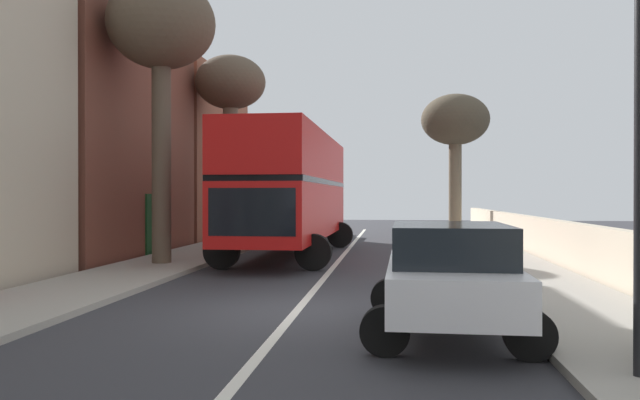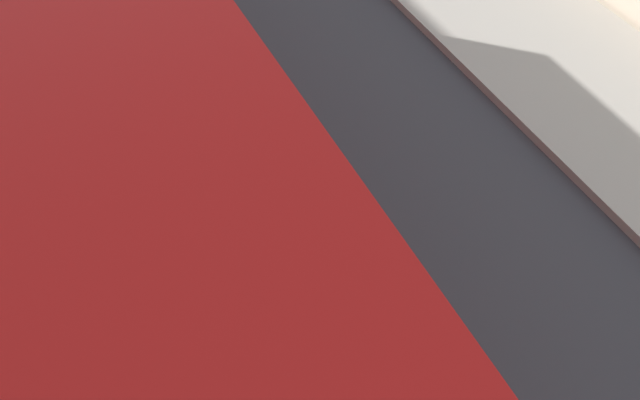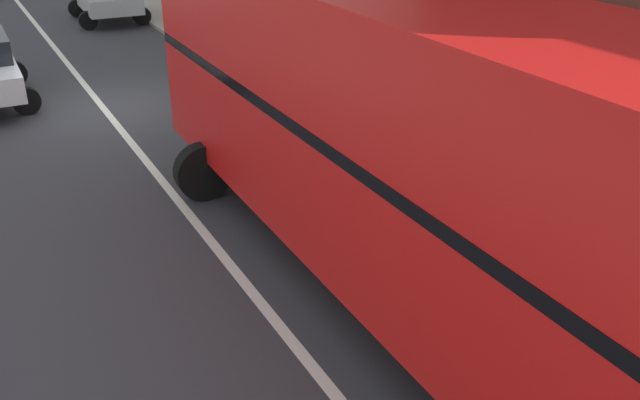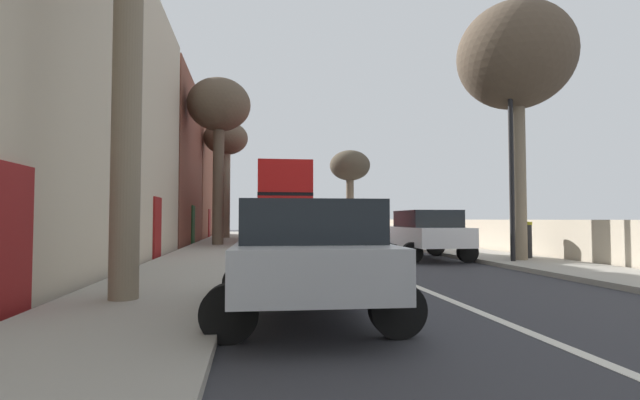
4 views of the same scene
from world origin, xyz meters
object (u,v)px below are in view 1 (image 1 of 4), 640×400
(parked_car_white_left_2, at_px, (309,218))
(street_tree_right_5, at_px, (455,124))
(double_decker_bus, at_px, (291,186))
(parked_car_white_right_0, at_px, (449,272))
(street_tree_left_2, at_px, (230,92))
(street_tree_left_4, at_px, (161,32))

(parked_car_white_left_2, xyz_separation_m, street_tree_right_5, (7.24, 0.19, 4.66))
(double_decker_bus, bearing_deg, street_tree_right_5, 59.21)
(double_decker_bus, xyz_separation_m, street_tree_right_5, (6.44, 10.80, 3.24))
(parked_car_white_left_2, bearing_deg, double_decker_bus, -85.68)
(double_decker_bus, distance_m, parked_car_white_right_0, 12.28)
(street_tree_left_2, bearing_deg, street_tree_left_4, -89.08)
(parked_car_white_left_2, xyz_separation_m, street_tree_left_4, (-2.39, -14.03, 5.77))
(double_decker_bus, height_order, parked_car_white_right_0, double_decker_bus)
(parked_car_white_right_0, xyz_separation_m, parked_car_white_left_2, (-5.00, 22.06, 0.00))
(street_tree_left_2, bearing_deg, street_tree_right_5, 31.96)
(parked_car_white_right_0, xyz_separation_m, street_tree_left_4, (-7.39, 8.03, 5.77))
(parked_car_white_left_2, bearing_deg, street_tree_right_5, 1.52)
(double_decker_bus, height_order, street_tree_left_2, street_tree_left_2)
(parked_car_white_right_0, bearing_deg, street_tree_left_4, 132.63)
(double_decker_bus, relative_size, parked_car_white_right_0, 2.64)
(street_tree_left_2, distance_m, street_tree_left_4, 8.15)
(street_tree_left_2, distance_m, street_tree_right_5, 11.52)
(parked_car_white_left_2, bearing_deg, parked_car_white_right_0, -77.23)
(double_decker_bus, bearing_deg, parked_car_white_left_2, 94.32)
(street_tree_right_5, bearing_deg, street_tree_left_2, -148.04)
(double_decker_bus, height_order, parked_car_white_left_2, double_decker_bus)
(parked_car_white_left_2, height_order, street_tree_left_2, street_tree_left_2)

